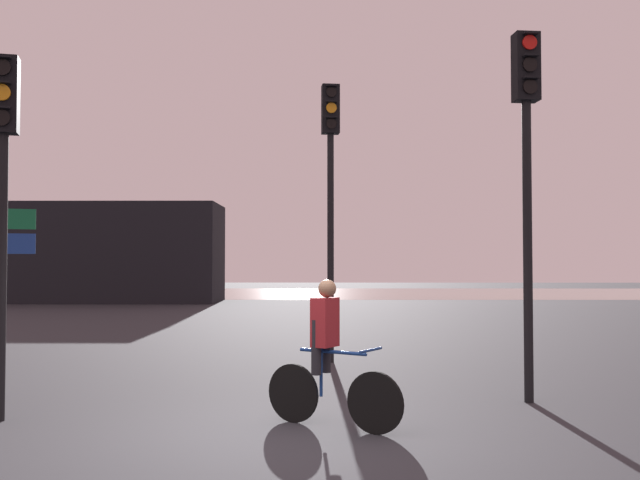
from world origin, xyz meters
TOP-DOWN VIEW (x-y plane):
  - ground_plane at (0.00, 0.00)m, footprint 120.00×120.00m
  - water_strip at (0.00, 36.10)m, footprint 80.00×16.00m
  - distant_building at (-10.13, 26.10)m, footprint 11.51×4.00m
  - traffic_light_near_left at (-3.14, 0.97)m, footprint 0.37×0.39m
  - traffic_light_center at (0.69, 5.82)m, footprint 0.35×0.36m
  - traffic_light_near_right at (3.23, 2.10)m, footprint 0.34×0.36m
  - cyclist at (0.61, 0.67)m, footprint 1.47×0.94m

SIDE VIEW (x-z plane):
  - ground_plane at x=0.00m, z-range 0.00..0.00m
  - water_strip at x=0.00m, z-range 0.00..0.01m
  - cyclist at x=0.61m, z-range 0.01..1.63m
  - distant_building at x=-10.13m, z-range 0.00..4.58m
  - traffic_light_near_left at x=-3.14m, z-range 0.83..5.03m
  - traffic_light_near_right at x=3.23m, z-range 0.92..5.75m
  - traffic_light_center at x=0.69m, z-range 0.95..6.04m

